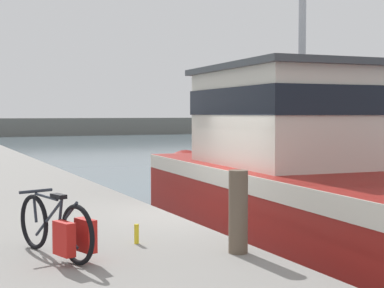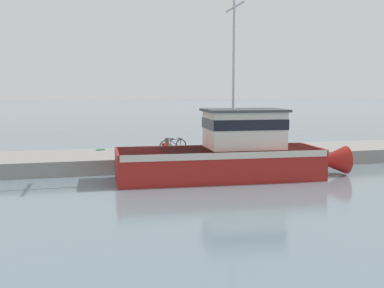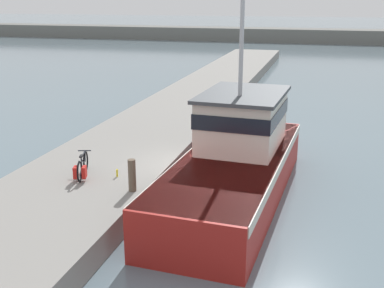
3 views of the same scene
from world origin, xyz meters
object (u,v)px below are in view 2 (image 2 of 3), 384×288
at_px(fishing_boat_main, 231,152).
at_px(mooring_post, 167,147).
at_px(bicycle_touring, 171,146).
at_px(water_bottle_by_bike, 182,152).

xyz_separation_m(fishing_boat_main, mooring_post, (-2.82, -2.59, -0.02)).
height_order(fishing_boat_main, bicycle_touring, fishing_boat_main).
relative_size(fishing_boat_main, mooring_post, 11.56).
height_order(bicycle_touring, mooring_post, mooring_post).
bearing_deg(water_bottle_by_bike, mooring_post, -46.34).
xyz_separation_m(bicycle_touring, water_bottle_by_bike, (1.08, 0.39, -0.22)).
relative_size(mooring_post, water_bottle_by_bike, 3.95).
bearing_deg(bicycle_touring, fishing_boat_main, 5.12).
height_order(fishing_boat_main, water_bottle_by_bike, fishing_boat_main).
height_order(mooring_post, water_bottle_by_bike, mooring_post).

